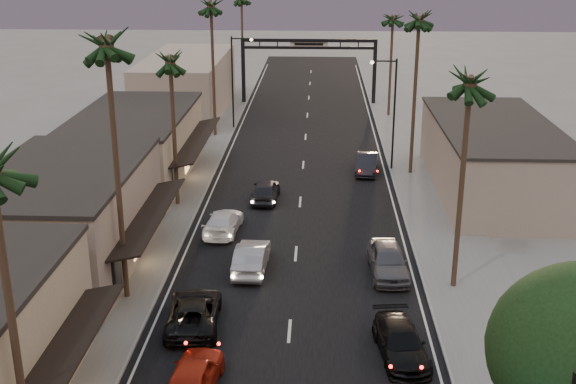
# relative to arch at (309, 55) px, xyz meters

# --- Properties ---
(ground) EXTENTS (200.00, 200.00, 0.00)m
(ground) POSITION_rel_arch_xyz_m (0.00, -30.00, -5.53)
(ground) COLOR slate
(ground) RESTS_ON ground
(road) EXTENTS (14.00, 120.00, 0.02)m
(road) POSITION_rel_arch_xyz_m (0.00, -25.00, -5.53)
(road) COLOR black
(road) RESTS_ON ground
(sidewalk_left) EXTENTS (5.00, 92.00, 0.12)m
(sidewalk_left) POSITION_rel_arch_xyz_m (-9.50, -18.00, -5.47)
(sidewalk_left) COLOR slate
(sidewalk_left) RESTS_ON ground
(sidewalk_right) EXTENTS (5.00, 92.00, 0.12)m
(sidewalk_right) POSITION_rel_arch_xyz_m (9.50, -18.00, -5.47)
(sidewalk_right) COLOR slate
(sidewalk_right) RESTS_ON ground
(storefront_mid) EXTENTS (8.00, 14.00, 5.50)m
(storefront_mid) POSITION_rel_arch_xyz_m (-13.00, -44.00, -2.78)
(storefront_mid) COLOR gray
(storefront_mid) RESTS_ON ground
(storefront_far) EXTENTS (8.00, 16.00, 5.00)m
(storefront_far) POSITION_rel_arch_xyz_m (-13.00, -28.00, -3.03)
(storefront_far) COLOR tan
(storefront_far) RESTS_ON ground
(storefront_dist) EXTENTS (8.00, 20.00, 6.00)m
(storefront_dist) POSITION_rel_arch_xyz_m (-13.00, -5.00, -2.53)
(storefront_dist) COLOR gray
(storefront_dist) RESTS_ON ground
(building_right) EXTENTS (8.00, 18.00, 5.00)m
(building_right) POSITION_rel_arch_xyz_m (14.00, -30.00, -3.03)
(building_right) COLOR gray
(building_right) RESTS_ON ground
(arch) EXTENTS (15.20, 0.40, 7.27)m
(arch) POSITION_rel_arch_xyz_m (0.00, 0.00, 0.00)
(arch) COLOR black
(arch) RESTS_ON ground
(streetlight_right) EXTENTS (2.13, 0.30, 9.00)m
(streetlight_right) POSITION_rel_arch_xyz_m (6.92, -25.00, -0.20)
(streetlight_right) COLOR black
(streetlight_right) RESTS_ON ground
(streetlight_left) EXTENTS (2.13, 0.30, 9.00)m
(streetlight_left) POSITION_rel_arch_xyz_m (-6.92, -12.00, -0.20)
(streetlight_left) COLOR black
(streetlight_left) RESTS_ON ground
(palm_lb) EXTENTS (3.20, 3.20, 15.20)m
(palm_lb) POSITION_rel_arch_xyz_m (-8.60, -48.00, 7.85)
(palm_lb) COLOR #38281C
(palm_lb) RESTS_ON ground
(palm_lc) EXTENTS (3.20, 3.20, 12.20)m
(palm_lc) POSITION_rel_arch_xyz_m (-8.60, -34.00, 4.94)
(palm_lc) COLOR #38281C
(palm_lc) RESTS_ON ground
(palm_ld) EXTENTS (3.20, 3.20, 14.20)m
(palm_ld) POSITION_rel_arch_xyz_m (-8.60, -15.00, 6.88)
(palm_ld) COLOR #38281C
(palm_ld) RESTS_ON ground
(palm_ra) EXTENTS (3.20, 3.20, 13.20)m
(palm_ra) POSITION_rel_arch_xyz_m (8.60, -46.00, 5.91)
(palm_ra) COLOR #38281C
(palm_ra) RESTS_ON ground
(palm_rb) EXTENTS (3.20, 3.20, 14.20)m
(palm_rb) POSITION_rel_arch_xyz_m (8.60, -26.00, 6.88)
(palm_rb) COLOR #38281C
(palm_rb) RESTS_ON ground
(palm_rc) EXTENTS (3.20, 3.20, 12.20)m
(palm_rc) POSITION_rel_arch_xyz_m (8.60, -6.00, 4.94)
(palm_rc) COLOR #38281C
(palm_rc) RESTS_ON ground
(oncoming_red) EXTENTS (2.26, 4.81, 1.59)m
(oncoming_red) POSITION_rel_arch_xyz_m (-3.72, -56.15, -4.74)
(oncoming_red) COLOR #9B1B0B
(oncoming_red) RESTS_ON ground
(oncoming_pickup) EXTENTS (2.77, 5.42, 1.47)m
(oncoming_pickup) POSITION_rel_arch_xyz_m (-4.63, -50.65, -4.80)
(oncoming_pickup) COLOR black
(oncoming_pickup) RESTS_ON ground
(oncoming_silver) EXTENTS (1.84, 4.85, 1.58)m
(oncoming_silver) POSITION_rel_arch_xyz_m (-2.43, -44.35, -4.74)
(oncoming_silver) COLOR gray
(oncoming_silver) RESTS_ON ground
(oncoming_white) EXTENTS (2.35, 5.02, 1.42)m
(oncoming_white) POSITION_rel_arch_xyz_m (-4.74, -38.85, -4.82)
(oncoming_white) COLOR white
(oncoming_white) RESTS_ON ground
(oncoming_dgrey) EXTENTS (2.03, 4.59, 1.54)m
(oncoming_dgrey) POSITION_rel_arch_xyz_m (-2.49, -32.75, -4.76)
(oncoming_dgrey) COLOR black
(oncoming_dgrey) RESTS_ON ground
(curbside_black) EXTENTS (2.56, 5.03, 1.40)m
(curbside_black) POSITION_rel_arch_xyz_m (5.05, -52.96, -4.83)
(curbside_black) COLOR black
(curbside_black) RESTS_ON ground
(curbside_grey) EXTENTS (2.23, 5.10, 1.71)m
(curbside_grey) POSITION_rel_arch_xyz_m (5.21, -44.56, -4.68)
(curbside_grey) COLOR #4E4E53
(curbside_grey) RESTS_ON ground
(curbside_far) EXTENTS (2.10, 4.70, 1.50)m
(curbside_far) POSITION_rel_arch_xyz_m (5.13, -25.87, -4.78)
(curbside_far) COLOR black
(curbside_far) RESTS_ON ground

